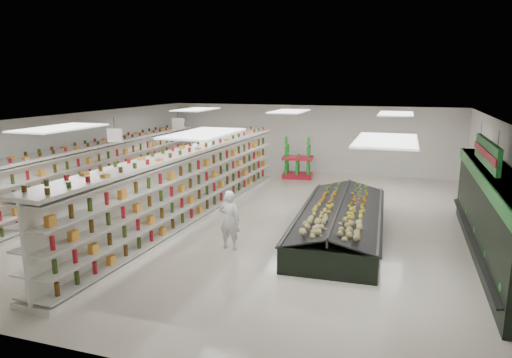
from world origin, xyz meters
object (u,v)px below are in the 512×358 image
(soda_endcap, at_px, (298,160))
(shopper_main, at_px, (230,220))
(produce_island, at_px, (340,219))
(shopper_background, at_px, (213,172))
(gondola_center, at_px, (191,187))
(gondola_left, at_px, (108,172))

(soda_endcap, bearing_deg, shopper_main, -88.03)
(produce_island, height_order, shopper_background, shopper_background)
(gondola_center, bearing_deg, shopper_background, 105.64)
(gondola_center, distance_m, shopper_main, 3.01)
(gondola_center, relative_size, produce_island, 1.99)
(shopper_main, bearing_deg, shopper_background, -59.21)
(gondola_left, bearing_deg, soda_endcap, 42.92)
(soda_endcap, distance_m, shopper_background, 4.32)
(produce_island, relative_size, shopper_main, 4.18)
(gondola_center, relative_size, soda_endcap, 7.50)
(gondola_center, height_order, shopper_background, gondola_center)
(produce_island, relative_size, soda_endcap, 3.78)
(gondola_left, relative_size, soda_endcap, 7.09)
(produce_island, distance_m, soda_endcap, 7.82)
(shopper_background, bearing_deg, gondola_left, 112.71)
(gondola_center, distance_m, soda_endcap, 7.42)
(shopper_main, bearing_deg, gondola_left, -26.17)
(gondola_left, xyz_separation_m, gondola_center, (4.19, -1.51, 0.06))
(gondola_center, xyz_separation_m, shopper_main, (2.13, -2.11, -0.25))
(produce_island, relative_size, shopper_background, 4.49)
(soda_endcap, height_order, shopper_main, soda_endcap)
(produce_island, xyz_separation_m, shopper_main, (-2.60, -2.07, 0.35))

